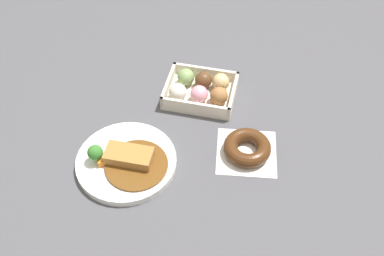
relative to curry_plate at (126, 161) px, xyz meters
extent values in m
plane|color=#4C4C51|center=(0.07, 0.07, -0.01)|extent=(1.60, 1.60, 0.00)
cylinder|color=white|center=(0.00, 0.00, -0.01)|extent=(0.24, 0.24, 0.02)
cylinder|color=brown|center=(0.03, -0.01, 0.01)|extent=(0.15, 0.15, 0.01)
cube|color=#A87538|center=(0.01, 0.00, 0.02)|extent=(0.11, 0.06, 0.02)
cylinder|color=white|center=(-0.04, 0.02, 0.01)|extent=(0.06, 0.06, 0.00)
ellipsoid|color=yellow|center=(-0.04, 0.02, 0.02)|extent=(0.02, 0.02, 0.01)
cylinder|color=#8CB766|center=(-0.07, -0.02, 0.01)|extent=(0.01, 0.01, 0.02)
sphere|color=#387A2D|center=(-0.07, -0.02, 0.03)|extent=(0.04, 0.04, 0.04)
cube|color=orange|center=(-0.05, -0.02, 0.01)|extent=(0.02, 0.02, 0.02)
cube|color=beige|center=(0.12, 0.27, -0.01)|extent=(0.19, 0.15, 0.01)
cube|color=beige|center=(0.03, 0.27, 0.01)|extent=(0.01, 0.15, 0.03)
cube|color=beige|center=(0.21, 0.27, 0.01)|extent=(0.01, 0.15, 0.03)
cube|color=beige|center=(0.12, 0.20, 0.01)|extent=(0.19, 0.01, 0.03)
cube|color=beige|center=(0.12, 0.34, 0.01)|extent=(0.19, 0.01, 0.03)
sphere|color=silver|center=(0.07, 0.23, 0.02)|extent=(0.05, 0.05, 0.05)
sphere|color=pink|center=(0.12, 0.24, 0.02)|extent=(0.05, 0.05, 0.05)
sphere|color=#9E6B3D|center=(0.18, 0.24, 0.02)|extent=(0.05, 0.05, 0.05)
sphere|color=#84A860|center=(0.08, 0.29, 0.02)|extent=(0.05, 0.05, 0.05)
sphere|color=brown|center=(0.12, 0.29, 0.02)|extent=(0.05, 0.05, 0.05)
sphere|color=#DBB77A|center=(0.17, 0.30, 0.02)|extent=(0.05, 0.05, 0.05)
cube|color=white|center=(0.27, 0.10, -0.01)|extent=(0.16, 0.16, 0.00)
torus|color=#4C2B14|center=(0.27, 0.10, 0.00)|extent=(0.12, 0.12, 0.03)
camera|label=1|loc=(0.30, -0.61, 0.87)|focal=42.86mm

